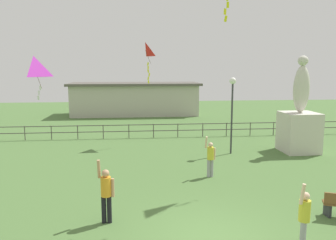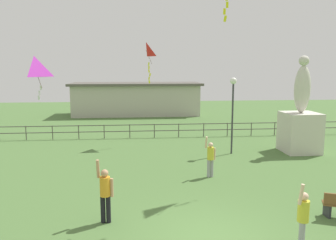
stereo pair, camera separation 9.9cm
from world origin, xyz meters
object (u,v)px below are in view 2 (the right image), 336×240
Objects in this scene: lamppost at (233,98)px; person_5 at (303,217)px; statue_monument at (300,124)px; kite_1 at (146,52)px; person_1 at (105,191)px; kite_2 at (35,68)px; person_0 at (210,157)px.

person_5 is (-1.01, -10.04, -2.17)m from lamppost.
statue_monument is 9.96m from kite_1.
person_1 is at bearing -142.00° from statue_monument.
lamppost is 2.13× the size of person_1.
statue_monument is 14.22m from kite_2.
person_1 reaches higher than person_0.
lamppost is at bearing 62.00° from person_0.
kite_2 is at bearing -132.20° from kite_1.
kite_1 reaches higher than kite_2.
person_1 is 1.07× the size of person_5.
kite_2 is at bearing 169.86° from person_0.
kite_1 is at bearing 105.45° from person_5.
kite_2 is at bearing -165.24° from lamppost.
person_0 is 8.62m from kite_2.
statue_monument is at bearing 10.74° from kite_2.
lamppost is 6.11m from kite_1.
statue_monument is 2.92× the size of person_5.
person_1 is at bearing -128.21° from lamppost.
person_1 is 5.64m from person_5.
person_5 is at bearing -95.76° from lamppost.
kite_2 reaches higher than lamppost.
kite_1 is (1.62, 10.96, 4.71)m from person_1.
person_1 is at bearing -57.47° from kite_2.
lamppost is 10.31m from person_1.
person_5 is at bearing -21.90° from person_1.
person_1 is 1.05× the size of kite_2.
lamppost is at bearing -179.47° from statue_monument.
kite_1 reaches higher than lamppost.
person_0 is 6.22m from person_5.
kite_1 is at bearing 160.79° from statue_monument.
person_1 is (-6.24, -7.93, -2.10)m from lamppost.
person_5 reaches higher than person_0.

